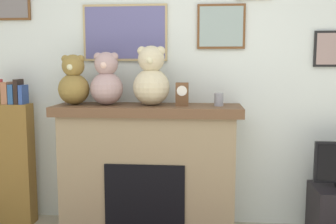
{
  "coord_description": "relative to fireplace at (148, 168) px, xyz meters",
  "views": [
    {
      "loc": [
        0.1,
        -1.57,
        1.46
      ],
      "look_at": [
        -0.19,
        1.71,
        1.05
      ],
      "focal_mm": 41.62,
      "sensor_mm": 36.0,
      "label": 1
    }
  ],
  "objects": [
    {
      "name": "teddy_bear_brown",
      "position": [
        -0.64,
        -0.02,
        0.74
      ],
      "size": [
        0.27,
        0.27,
        0.43
      ],
      "color": "olive",
      "rests_on": "fireplace"
    },
    {
      "name": "mantel_clock",
      "position": [
        0.29,
        -0.02,
        0.65
      ],
      "size": [
        0.11,
        0.08,
        0.19
      ],
      "color": "brown",
      "rests_on": "fireplace"
    },
    {
      "name": "fireplace",
      "position": [
        0.0,
        0.0,
        0.0
      ],
      "size": [
        1.59,
        0.52,
        1.11
      ],
      "color": "#8D7958",
      "rests_on": "ground_plane"
    },
    {
      "name": "bookshelf",
      "position": [
        -1.24,
        0.03,
        0.05
      ],
      "size": [
        0.36,
        0.16,
        1.32
      ],
      "color": "brown",
      "rests_on": "ground_plane"
    },
    {
      "name": "back_wall",
      "position": [
        0.36,
        0.29,
        0.75
      ],
      "size": [
        5.2,
        0.15,
        2.6
      ],
      "color": "silver",
      "rests_on": "ground_plane"
    },
    {
      "name": "candle_jar",
      "position": [
        0.6,
        -0.02,
        0.6
      ],
      "size": [
        0.08,
        0.08,
        0.11
      ],
      "primitive_type": "cylinder",
      "color": "gray",
      "rests_on": "fireplace"
    },
    {
      "name": "teddy_bear_tan",
      "position": [
        0.03,
        -0.02,
        0.77
      ],
      "size": [
        0.31,
        0.31,
        0.5
      ],
      "color": "beige",
      "rests_on": "fireplace"
    },
    {
      "name": "teddy_bear_grey",
      "position": [
        -0.35,
        -0.02,
        0.75
      ],
      "size": [
        0.28,
        0.28,
        0.45
      ],
      "color": "#AA8A87",
      "rests_on": "fireplace"
    }
  ]
}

